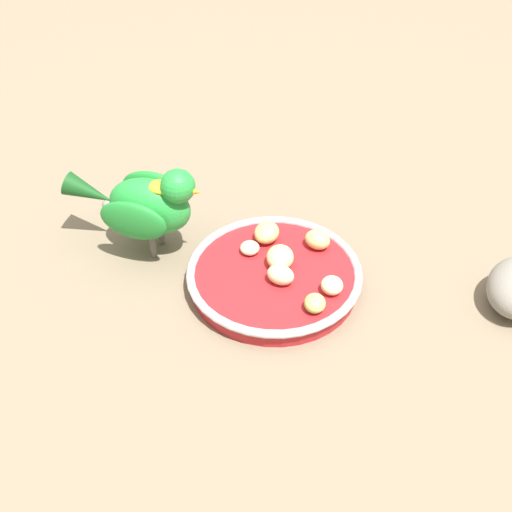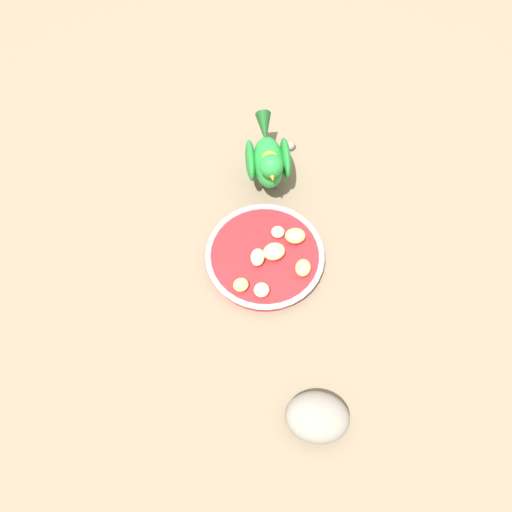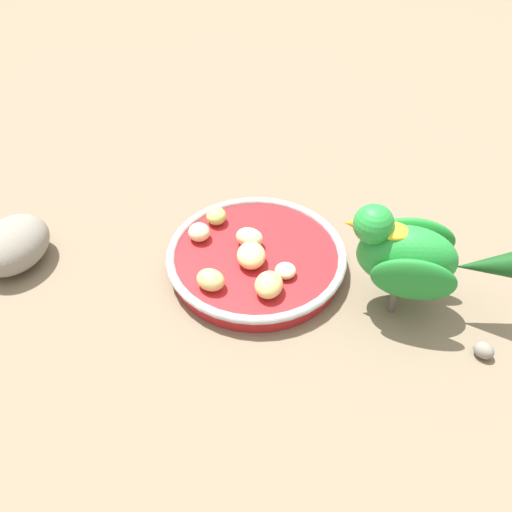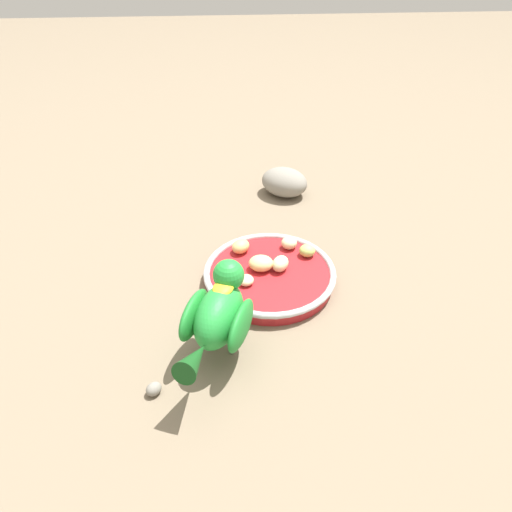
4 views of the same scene
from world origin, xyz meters
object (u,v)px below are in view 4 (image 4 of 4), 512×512
apple_piece_0 (241,246)px  pebble_0 (154,389)px  apple_piece_4 (280,264)px  apple_piece_3 (261,263)px  rock_large (284,182)px  apple_piece_2 (246,280)px  parrot (218,315)px  apple_piece_5 (307,251)px  apple_piece_6 (231,269)px  feeding_bowl (270,275)px  apple_piece_1 (289,243)px

apple_piece_0 → pebble_0: bearing=65.6°
apple_piece_4 → apple_piece_0: bearing=-40.5°
apple_piece_3 → apple_piece_4: bearing=175.1°
rock_large → apple_piece_3: bearing=76.0°
apple_piece_2 → apple_piece_3: apple_piece_3 is taller
parrot → rock_large: (-0.14, -0.43, -0.05)m
apple_piece_5 → rock_large: rock_large is taller
apple_piece_4 → apple_piece_6: 0.08m
feeding_bowl → apple_piece_5: apple_piece_5 is taller
feeding_bowl → apple_piece_1: size_ratio=7.94×
apple_piece_1 → apple_piece_3: size_ratio=0.68×
apple_piece_0 → apple_piece_6: bearing=73.7°
rock_large → apple_piece_0: bearing=66.3°
apple_piece_5 → apple_piece_4: bearing=35.3°
apple_piece_3 → apple_piece_4: size_ratio=1.19×
apple_piece_0 → parrot: bearing=79.9°
apple_piece_0 → rock_large: bearing=-113.7°
apple_piece_1 → apple_piece_0: bearing=3.8°
apple_piece_3 → pebble_0: 0.27m
apple_piece_1 → parrot: (0.12, 0.21, 0.04)m
apple_piece_2 → pebble_0: (0.13, 0.18, -0.02)m
apple_piece_2 → rock_large: size_ratio=0.25×
apple_piece_6 → apple_piece_0: bearing=-106.3°
rock_large → pebble_0: size_ratio=4.53×
apple_piece_1 → apple_piece_3: bearing=46.8°
pebble_0 → apple_piece_0: bearing=-114.4°
apple_piece_3 → apple_piece_5: bearing=-158.3°
apple_piece_0 → apple_piece_4: apple_piece_4 is taller
feeding_bowl → apple_piece_2: bearing=33.6°
apple_piece_4 → apple_piece_2: bearing=29.1°
apple_piece_5 → apple_piece_1: bearing=-41.0°
apple_piece_0 → apple_piece_2: size_ratio=1.37×
apple_piece_1 → apple_piece_4: bearing=70.1°
feeding_bowl → apple_piece_4: size_ratio=6.40×
apple_piece_5 → apple_piece_6: size_ratio=0.72×
apple_piece_6 → parrot: parrot is taller
apple_piece_2 → apple_piece_3: bearing=-126.9°
feeding_bowl → apple_piece_3: apple_piece_3 is taller
apple_piece_2 → parrot: size_ratio=0.13×
apple_piece_1 → apple_piece_5: 0.04m
feeding_bowl → apple_piece_6: 0.06m
pebble_0 → apple_piece_2: bearing=-124.5°
apple_piece_3 → apple_piece_6: 0.05m
apple_piece_2 → rock_large: 0.32m
apple_piece_4 → apple_piece_5: 0.06m
apple_piece_0 → apple_piece_1: (-0.08, -0.01, -0.00)m
apple_piece_3 → apple_piece_4: same height
parrot → feeding_bowl: bearing=-7.1°
apple_piece_3 → rock_large: 0.28m
apple_piece_2 → apple_piece_3: (-0.03, -0.03, 0.00)m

